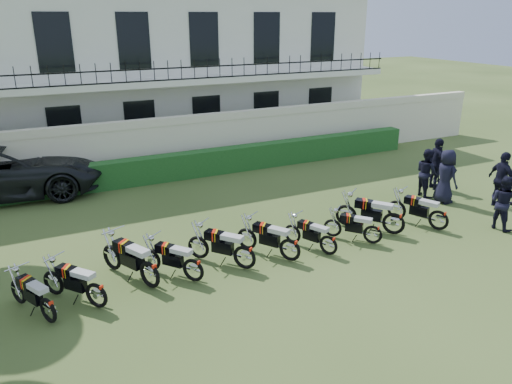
% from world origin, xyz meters
% --- Properties ---
extents(ground, '(100.00, 100.00, 0.00)m').
position_xyz_m(ground, '(0.00, 0.00, 0.00)').
color(ground, '#31451B').
rests_on(ground, ground).
extents(perimeter_wall, '(30.00, 0.35, 2.30)m').
position_xyz_m(perimeter_wall, '(0.00, 8.00, 1.17)').
color(perimeter_wall, beige).
rests_on(perimeter_wall, ground).
extents(hedge, '(18.00, 0.60, 1.00)m').
position_xyz_m(hedge, '(1.00, 7.20, 0.50)').
color(hedge, '#174019').
rests_on(hedge, ground).
extents(building, '(20.40, 9.60, 7.40)m').
position_xyz_m(building, '(0.00, 13.96, 3.71)').
color(building, silver).
rests_on(building, ground).
extents(motorcycle_0, '(0.89, 1.63, 0.97)m').
position_xyz_m(motorcycle_0, '(-6.20, -1.03, 0.45)').
color(motorcycle_0, black).
rests_on(motorcycle_0, ground).
extents(motorcycle_1, '(1.23, 1.51, 1.01)m').
position_xyz_m(motorcycle_1, '(-5.20, -0.89, 0.47)').
color(motorcycle_1, black).
rests_on(motorcycle_1, ground).
extents(motorcycle_2, '(1.04, 1.93, 1.14)m').
position_xyz_m(motorcycle_2, '(-3.94, -0.56, 0.53)').
color(motorcycle_2, black).
rests_on(motorcycle_2, ground).
extents(motorcycle_3, '(1.21, 1.50, 1.00)m').
position_xyz_m(motorcycle_3, '(-2.92, -0.72, 0.46)').
color(motorcycle_3, black).
rests_on(motorcycle_3, ground).
extents(motorcycle_4, '(1.31, 1.60, 1.08)m').
position_xyz_m(motorcycle_4, '(-1.56, -0.70, 0.50)').
color(motorcycle_4, black).
rests_on(motorcycle_4, ground).
extents(motorcycle_5, '(1.13, 1.67, 1.05)m').
position_xyz_m(motorcycle_5, '(-0.31, -0.81, 0.49)').
color(motorcycle_5, black).
rests_on(motorcycle_5, ground).
extents(motorcycle_6, '(0.84, 1.59, 0.94)m').
position_xyz_m(motorcycle_6, '(0.79, -0.96, 0.43)').
color(motorcycle_6, black).
rests_on(motorcycle_6, ground).
extents(motorcycle_7, '(1.15, 1.34, 0.92)m').
position_xyz_m(motorcycle_7, '(2.29, -0.92, 0.43)').
color(motorcycle_7, black).
rests_on(motorcycle_7, ground).
extents(motorcycle_8, '(1.35, 1.72, 1.14)m').
position_xyz_m(motorcycle_8, '(3.23, -0.68, 0.53)').
color(motorcycle_8, black).
rests_on(motorcycle_8, ground).
extents(motorcycle_9, '(0.95, 1.79, 1.05)m').
position_xyz_m(motorcycle_9, '(4.64, -1.03, 0.49)').
color(motorcycle_9, black).
rests_on(motorcycle_9, ground).
extents(suv, '(7.09, 3.78, 1.90)m').
position_xyz_m(suv, '(-6.96, 7.94, 0.95)').
color(suv, black).
rests_on(suv, ground).
extents(officer_1, '(0.71, 0.87, 1.66)m').
position_xyz_m(officer_1, '(6.44, -1.71, 0.83)').
color(officer_1, black).
rests_on(officer_1, ground).
extents(officer_2, '(0.60, 1.16, 1.90)m').
position_xyz_m(officer_2, '(7.93, -0.44, 0.95)').
color(officer_2, black).
rests_on(officer_2, ground).
extents(officer_3, '(0.61, 0.92, 1.86)m').
position_xyz_m(officer_3, '(6.60, 0.70, 0.93)').
color(officer_3, black).
rests_on(officer_3, ground).
extents(officer_4, '(0.77, 0.93, 1.72)m').
position_xyz_m(officer_4, '(6.49, 1.47, 0.86)').
color(officer_4, black).
rests_on(officer_4, ground).
extents(officer_5, '(0.73, 1.20, 1.91)m').
position_xyz_m(officer_5, '(7.36, 1.89, 0.95)').
color(officer_5, black).
rests_on(officer_5, ground).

